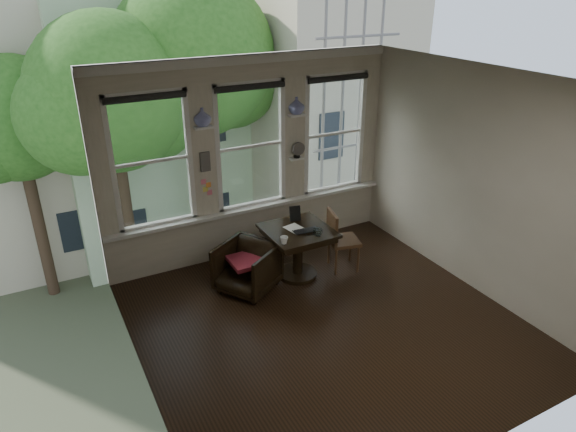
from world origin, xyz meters
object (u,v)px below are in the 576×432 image
mug (284,240)px  table (298,253)px  laptop (307,233)px  armchair_left (247,268)px  side_chair_right (344,240)px

mug → table: bearing=37.5°
table → mug: size_ratio=8.49×
table → laptop: 0.43m
laptop → mug: size_ratio=3.38×
armchair_left → mug: bearing=23.0°
table → laptop: (0.05, -0.17, 0.39)m
armchair_left → side_chair_right: bearing=52.8°
armchair_left → laptop: laptop is taller
laptop → mug: (-0.42, -0.10, 0.04)m
table → side_chair_right: side_chair_right is taller
side_chair_right → armchair_left: bearing=99.6°
armchair_left → laptop: 0.96m
laptop → mug: bearing=-161.1°
table → mug: bearing=-142.5°
armchair_left → mug: mug is taller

